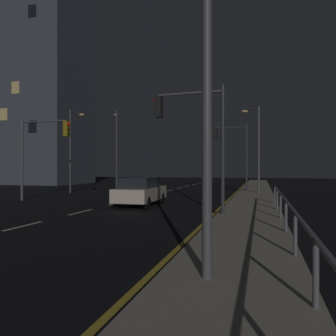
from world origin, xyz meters
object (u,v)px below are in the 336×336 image
(traffic_light_near_left, at_px, (192,125))
(building_distant, at_px, (4,85))
(street_lamp_across_street, at_px, (72,143))
(street_lamp_far_end, at_px, (185,51))
(street_lamp_median, at_px, (116,142))
(car, at_px, (140,191))
(traffic_light_far_right, at_px, (232,145))
(traffic_light_overhead_east, at_px, (42,142))
(street_lamp_corner, at_px, (256,141))

(traffic_light_near_left, height_order, building_distant, building_distant)
(street_lamp_across_street, distance_m, building_distant, 25.81)
(street_lamp_far_end, xyz_separation_m, street_lamp_across_street, (-14.13, 19.33, -0.03))
(street_lamp_far_end, xyz_separation_m, street_lamp_median, (-13.82, 27.66, 0.69))
(car, distance_m, traffic_light_near_left, 5.53)
(traffic_light_far_right, height_order, building_distant, building_distant)
(traffic_light_overhead_east, xyz_separation_m, street_lamp_median, (-1.79, 15.27, 1.20))
(traffic_light_far_right, height_order, street_lamp_median, street_lamp_median)
(building_distant, bearing_deg, traffic_light_far_right, -16.03)
(traffic_light_far_right, relative_size, building_distant, 0.21)
(street_lamp_corner, bearing_deg, traffic_light_near_left, -100.55)
(traffic_light_far_right, xyz_separation_m, street_lamp_median, (-12.74, 3.61, 0.77))
(car, xyz_separation_m, traffic_light_near_left, (3.50, -2.92, 3.15))
(car, distance_m, street_lamp_median, 18.91)
(traffic_light_overhead_east, xyz_separation_m, street_lamp_across_street, (-2.09, 6.94, 0.48))
(traffic_light_far_right, bearing_deg, building_distant, 163.97)
(street_lamp_corner, height_order, building_distant, building_distant)
(street_lamp_across_street, bearing_deg, traffic_light_far_right, 19.90)
(street_lamp_far_end, distance_m, street_lamp_across_street, 23.94)
(traffic_light_far_right, height_order, street_lamp_across_street, street_lamp_across_street)
(street_lamp_median, bearing_deg, traffic_light_far_right, -15.83)
(car, bearing_deg, street_lamp_median, 118.34)
(traffic_light_overhead_east, bearing_deg, street_lamp_corner, 36.39)
(street_lamp_median, height_order, building_distant, building_distant)
(traffic_light_far_right, distance_m, building_distant, 35.11)
(street_lamp_corner, bearing_deg, traffic_light_overhead_east, -143.61)
(building_distant, bearing_deg, street_lamp_far_end, -44.87)
(car, xyz_separation_m, street_lamp_far_end, (5.06, -11.41, 3.40))
(traffic_light_near_left, bearing_deg, street_lamp_corner, 79.45)
(traffic_light_near_left, distance_m, street_lamp_far_end, 8.64)
(traffic_light_far_right, bearing_deg, traffic_light_near_left, -91.76)
(street_lamp_median, bearing_deg, traffic_light_overhead_east, -83.32)
(car, bearing_deg, street_lamp_far_end, -66.08)
(street_lamp_far_end, height_order, street_lamp_median, street_lamp_median)
(traffic_light_near_left, bearing_deg, traffic_light_far_right, 88.24)
(traffic_light_near_left, relative_size, traffic_light_overhead_east, 1.04)
(street_lamp_median, distance_m, street_lamp_across_street, 8.37)
(car, distance_m, street_lamp_corner, 12.61)
(traffic_light_far_right, height_order, street_lamp_far_end, street_lamp_far_end)
(traffic_light_overhead_east, bearing_deg, street_lamp_across_street, 106.75)
(car, height_order, street_lamp_corner, street_lamp_corner)
(traffic_light_overhead_east, height_order, street_lamp_median, street_lamp_median)
(car, distance_m, building_distant, 38.23)
(street_lamp_far_end, bearing_deg, street_lamp_median, 116.55)
(traffic_light_near_left, distance_m, street_lamp_across_street, 16.59)
(street_lamp_corner, bearing_deg, building_distant, 161.68)
(traffic_light_near_left, distance_m, building_distant, 41.68)
(traffic_light_near_left, height_order, street_lamp_corner, street_lamp_corner)
(traffic_light_far_right, distance_m, street_lamp_median, 13.26)
(street_lamp_median, bearing_deg, building_distant, 163.85)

